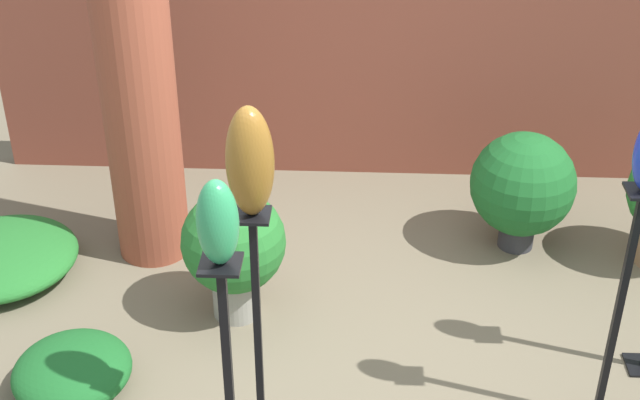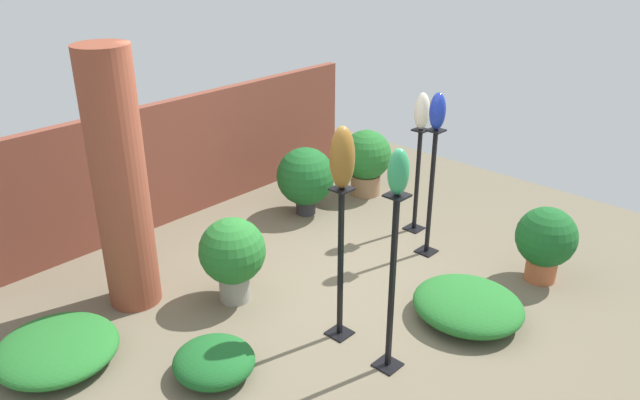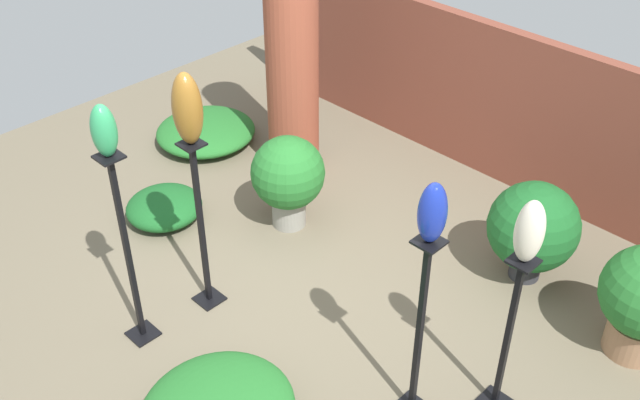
{
  "view_description": "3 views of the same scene",
  "coord_description": "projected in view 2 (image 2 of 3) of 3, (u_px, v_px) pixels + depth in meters",
  "views": [
    {
      "loc": [
        0.01,
        -3.87,
        3.46
      ],
      "look_at": [
        -0.18,
        0.19,
        1.06
      ],
      "focal_mm": 50.0,
      "sensor_mm": 36.0,
      "label": 1
    },
    {
      "loc": [
        -3.9,
        -3.55,
        3.39
      ],
      "look_at": [
        -0.03,
        0.08,
        0.98
      ],
      "focal_mm": 35.0,
      "sensor_mm": 36.0,
      "label": 2
    },
    {
      "loc": [
        3.18,
        -2.98,
        4.01
      ],
      "look_at": [
        -0.08,
        0.31,
        0.7
      ],
      "focal_mm": 42.0,
      "sensor_mm": 36.0,
      "label": 3
    }
  ],
  "objects": [
    {
      "name": "art_vase_jade",
      "position": [
        398.0,
        172.0,
        4.45
      ],
      "size": [
        0.16,
        0.16,
        0.36
      ],
      "primitive_type": "ellipsoid",
      "color": "#2D9356",
      "rests_on": "pedestal_jade"
    },
    {
      "name": "pedestal_bronze",
      "position": [
        340.0,
        270.0,
        5.29
      ],
      "size": [
        0.2,
        0.2,
        1.42
      ],
      "color": "black",
      "rests_on": "ground"
    },
    {
      "name": "potted_plant_walkway_edge",
      "position": [
        305.0,
        177.0,
        7.64
      ],
      "size": [
        0.71,
        0.71,
        0.85
      ],
      "color": "#2D2D33",
      "rests_on": "ground"
    },
    {
      "name": "foliage_bed_east",
      "position": [
        57.0,
        349.0,
        5.17
      ],
      "size": [
        1.0,
        1.01,
        0.25
      ],
      "primitive_type": "ellipsoid",
      "color": "#236B28",
      "rests_on": "ground"
    },
    {
      "name": "ground_plane",
      "position": [
        328.0,
        291.0,
        6.2
      ],
      "size": [
        8.0,
        8.0,
        0.0
      ],
      "primitive_type": "plane",
      "color": "#6B604C"
    },
    {
      "name": "pedestal_cobalt",
      "position": [
        431.0,
        198.0,
        6.65
      ],
      "size": [
        0.2,
        0.2,
        1.42
      ],
      "color": "black",
      "rests_on": "ground"
    },
    {
      "name": "pedestal_ivory",
      "position": [
        417.0,
        185.0,
        7.2
      ],
      "size": [
        0.2,
        0.2,
        1.24
      ],
      "color": "black",
      "rests_on": "ground"
    },
    {
      "name": "brick_pillar",
      "position": [
        120.0,
        183.0,
        5.56
      ],
      "size": [
        0.48,
        0.48,
        2.45
      ],
      "primitive_type": "cylinder",
      "color": "brown",
      "rests_on": "ground"
    },
    {
      "name": "art_vase_ivory",
      "position": [
        422.0,
        111.0,
        6.83
      ],
      "size": [
        0.17,
        0.17,
        0.42
      ],
      "primitive_type": "ellipsoid",
      "color": "beige",
      "rests_on": "pedestal_ivory"
    },
    {
      "name": "pedestal_jade",
      "position": [
        392.0,
        292.0,
        4.87
      ],
      "size": [
        0.2,
        0.2,
        1.55
      ],
      "color": "black",
      "rests_on": "ground"
    },
    {
      "name": "potted_plant_front_right",
      "position": [
        233.0,
        254.0,
        5.87
      ],
      "size": [
        0.64,
        0.64,
        0.85
      ],
      "color": "gray",
      "rests_on": "ground"
    },
    {
      "name": "potted_plant_back_center",
      "position": [
        546.0,
        240.0,
        6.22
      ],
      "size": [
        0.61,
        0.61,
        0.79
      ],
      "color": "#B25B38",
      "rests_on": "ground"
    },
    {
      "name": "art_vase_cobalt",
      "position": [
        438.0,
        111.0,
        6.26
      ],
      "size": [
        0.16,
        0.17,
        0.39
      ],
      "primitive_type": "ellipsoid",
      "color": "#192D9E",
      "rests_on": "pedestal_cobalt"
    },
    {
      "name": "potted_plant_front_left",
      "position": [
        366.0,
        159.0,
        8.19
      ],
      "size": [
        0.66,
        0.66,
        0.88
      ],
      "color": "#936B4C",
      "rests_on": "ground"
    },
    {
      "name": "foliage_bed_west",
      "position": [
        214.0,
        361.0,
        5.02
      ],
      "size": [
        0.66,
        0.68,
        0.26
      ],
      "primitive_type": "ellipsoid",
      "color": "#195923",
      "rests_on": "ground"
    },
    {
      "name": "brick_wall_back",
      "position": [
        175.0,
        160.0,
        7.45
      ],
      "size": [
        5.6,
        0.12,
        1.47
      ],
      "primitive_type": "cube",
      "color": "brown",
      "rests_on": "ground"
    },
    {
      "name": "art_vase_bronze",
      "position": [
        342.0,
        158.0,
        4.87
      ],
      "size": [
        0.21,
        0.2,
        0.52
      ],
      "primitive_type": "ellipsoid",
      "color": "brown",
      "rests_on": "pedestal_bronze"
    },
    {
      "name": "foliage_bed_center",
      "position": [
        468.0,
        305.0,
        5.72
      ],
      "size": [
        0.96,
        1.03,
        0.29
      ],
      "primitive_type": "ellipsoid",
      "color": "#236B28",
      "rests_on": "ground"
    }
  ]
}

